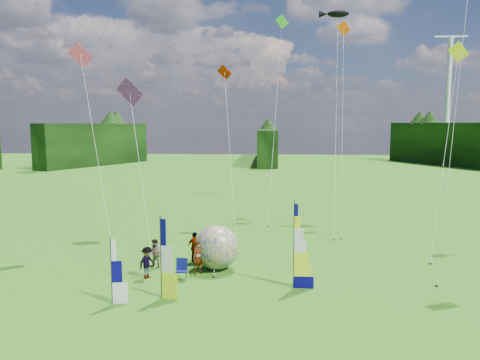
# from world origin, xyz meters

# --- Properties ---
(ground) EXTENTS (220.00, 220.00, 0.00)m
(ground) POSITION_xyz_m (0.00, 0.00, 0.00)
(ground) COLOR #387214
(ground) RESTS_ON ground
(treeline_ring) EXTENTS (210.00, 210.00, 8.00)m
(treeline_ring) POSITION_xyz_m (0.00, 0.00, 4.00)
(treeline_ring) COLOR #1F4911
(treeline_ring) RESTS_ON ground
(turbine_right) EXTENTS (8.00, 1.20, 30.00)m
(turbine_right) POSITION_xyz_m (45.00, 102.00, 15.00)
(turbine_right) COLOR silver
(turbine_right) RESTS_ON ground
(feather_banner_main) EXTENTS (1.20, 0.12, 4.41)m
(feather_banner_main) POSITION_xyz_m (1.81, 3.11, 2.21)
(feather_banner_main) COLOR #07035D
(feather_banner_main) RESTS_ON ground
(side_banner_left) EXTENTS (1.08, 0.37, 3.95)m
(side_banner_left) POSITION_xyz_m (-4.64, 1.26, 1.97)
(side_banner_left) COLOR #E9FA19
(side_banner_left) RESTS_ON ground
(side_banner_far) EXTENTS (0.94, 0.24, 3.14)m
(side_banner_far) POSITION_xyz_m (-6.78, 0.36, 1.57)
(side_banner_far) COLOR white
(side_banner_far) RESTS_ON ground
(bol_inflatable) EXTENTS (3.18, 3.18, 2.59)m
(bol_inflatable) POSITION_xyz_m (-2.50, 6.05, 1.29)
(bol_inflatable) COLOR navy
(bol_inflatable) RESTS_ON ground
(spectator_a) EXTENTS (0.80, 0.76, 1.85)m
(spectator_a) POSITION_xyz_m (-3.44, 5.10, 0.92)
(spectator_a) COLOR #66594C
(spectator_a) RESTS_ON ground
(spectator_b) EXTENTS (0.92, 0.66, 1.71)m
(spectator_b) POSITION_xyz_m (-6.11, 6.03, 0.86)
(spectator_b) COLOR #66594C
(spectator_b) RESTS_ON ground
(spectator_c) EXTENTS (0.95, 1.18, 1.75)m
(spectator_c) POSITION_xyz_m (-6.12, 4.20, 0.88)
(spectator_c) COLOR #66594C
(spectator_c) RESTS_ON ground
(spectator_d) EXTENTS (1.18, 0.91, 1.88)m
(spectator_d) POSITION_xyz_m (-3.98, 7.28, 0.94)
(spectator_d) COLOR #66594C
(spectator_d) RESTS_ON ground
(camp_chair) EXTENTS (0.74, 0.74, 1.15)m
(camp_chair) POSITION_xyz_m (-4.18, 4.00, 0.58)
(camp_chair) COLOR #060C44
(camp_chair) RESTS_ON ground
(kite_whale) EXTENTS (8.17, 15.87, 20.14)m
(kite_whale) POSITION_xyz_m (6.05, 19.58, 10.07)
(kite_whale) COLOR black
(kite_whale) RESTS_ON ground
(kite_rainbow_delta) EXTENTS (8.31, 11.54, 12.78)m
(kite_rainbow_delta) POSITION_xyz_m (-8.75, 12.41, 6.39)
(kite_rainbow_delta) COLOR red
(kite_rainbow_delta) RESTS_ON ground
(kite_parafoil) EXTENTS (7.71, 9.36, 20.30)m
(kite_parafoil) POSITION_xyz_m (10.76, 6.41, 10.15)
(kite_parafoil) COLOR #BC0204
(kite_parafoil) RESTS_ON ground
(small_kite_red) EXTENTS (6.49, 11.13, 13.91)m
(small_kite_red) POSITION_xyz_m (-2.60, 16.13, 6.96)
(small_kite_red) COLOR #C21E00
(small_kite_red) RESTS_ON ground
(small_kite_orange) EXTENTS (7.04, 11.69, 17.92)m
(small_kite_orange) POSITION_xyz_m (6.40, 18.28, 8.96)
(small_kite_orange) COLOR #DD4500
(small_kite_orange) RESTS_ON ground
(small_kite_yellow) EXTENTS (7.73, 10.95, 14.90)m
(small_kite_yellow) POSITION_xyz_m (12.21, 11.59, 7.45)
(small_kite_yellow) COLOR #EAF805
(small_kite_yellow) RESTS_ON ground
(small_kite_pink) EXTENTS (7.30, 8.15, 14.40)m
(small_kite_pink) POSITION_xyz_m (-10.45, 8.72, 7.20)
(small_kite_pink) COLOR #D8385F
(small_kite_pink) RESTS_ON ground
(small_kite_green) EXTENTS (6.94, 13.73, 19.84)m
(small_kite_green) POSITION_xyz_m (1.02, 22.97, 9.92)
(small_kite_green) COLOR green
(small_kite_green) RESTS_ON ground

